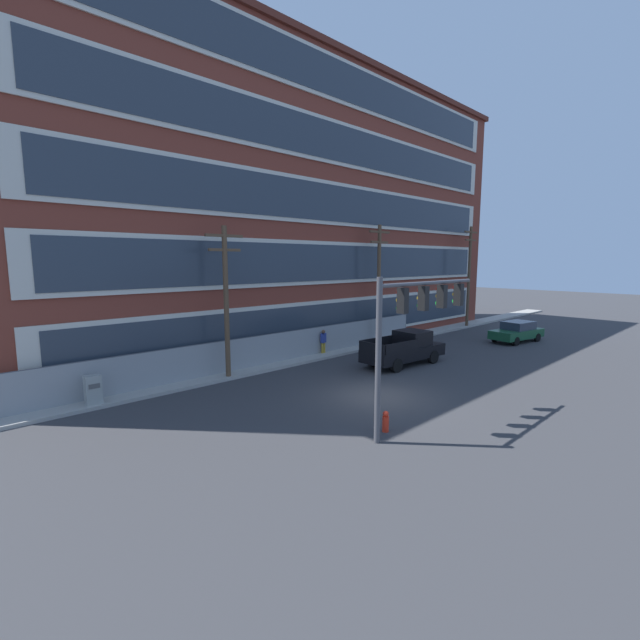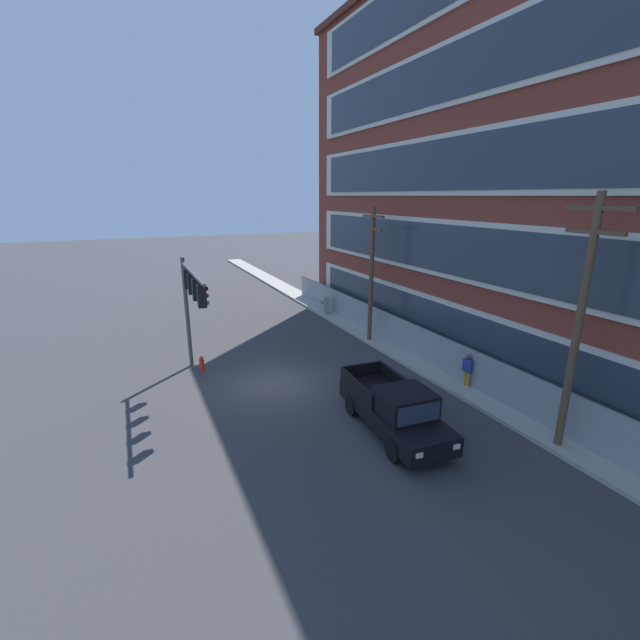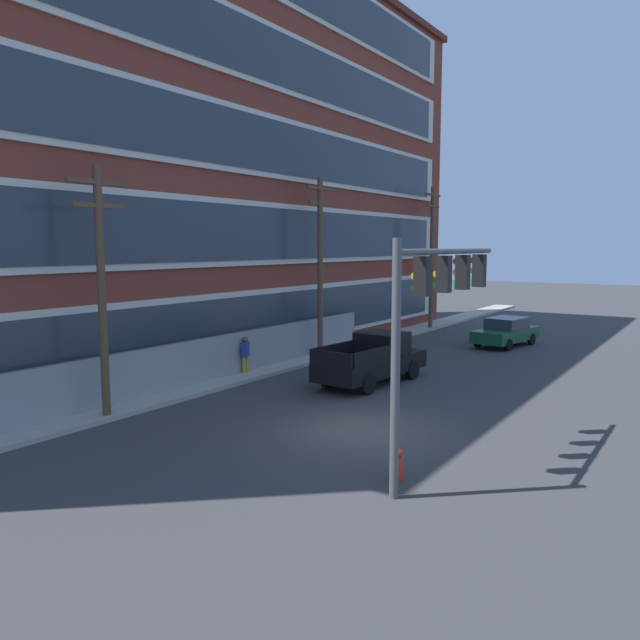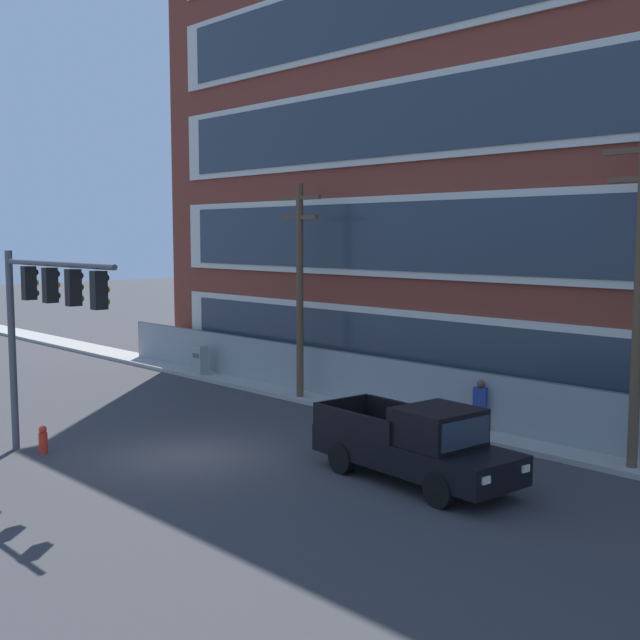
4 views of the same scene
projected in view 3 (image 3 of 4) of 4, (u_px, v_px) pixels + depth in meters
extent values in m
plane|color=#38383A|center=(358.00, 430.00, 18.58)|extent=(160.00, 160.00, 0.00)
cube|color=#9E9B93|center=(175.00, 394.00, 22.78)|extent=(80.00, 1.72, 0.16)
cube|color=brown|center=(186.00, 157.00, 29.84)|extent=(40.15, 9.21, 19.37)
cube|color=beige|center=(264.00, 320.00, 28.19)|extent=(36.94, 0.10, 2.79)
cube|color=#2D3844|center=(265.00, 320.00, 28.16)|extent=(35.33, 0.06, 2.32)
cube|color=beige|center=(263.00, 233.00, 27.73)|extent=(36.94, 0.10, 2.79)
cube|color=#2D3844|center=(264.00, 233.00, 27.70)|extent=(35.33, 0.06, 2.32)
cube|color=beige|center=(262.00, 144.00, 27.27)|extent=(36.94, 0.10, 2.79)
cube|color=#2D3844|center=(263.00, 144.00, 27.24)|extent=(35.33, 0.06, 2.32)
cube|color=beige|center=(261.00, 52.00, 26.81)|extent=(36.94, 0.10, 2.79)
cube|color=#2D3844|center=(262.00, 52.00, 26.78)|extent=(35.33, 0.06, 2.32)
cube|color=gray|center=(141.00, 376.00, 21.77)|extent=(29.52, 0.04, 1.88)
cylinder|color=#4C4C51|center=(354.00, 329.00, 34.01)|extent=(0.06, 0.06, 1.88)
cylinder|color=#4C4C51|center=(140.00, 349.00, 21.65)|extent=(29.52, 0.05, 0.05)
cylinder|color=#4C4C51|center=(395.00, 371.00, 13.27)|extent=(0.20, 0.20, 5.63)
cylinder|color=#4C4C51|center=(450.00, 251.00, 15.42)|extent=(5.90, 0.14, 0.14)
cube|color=black|center=(422.00, 276.00, 14.10)|extent=(0.28, 0.32, 0.90)
cylinder|color=#4B0807|center=(415.00, 264.00, 14.16)|extent=(0.04, 0.18, 0.18)
cylinder|color=gold|center=(415.00, 276.00, 14.20)|extent=(0.04, 0.18, 0.18)
cylinder|color=#0A4011|center=(415.00, 288.00, 14.23)|extent=(0.04, 0.18, 0.18)
cube|color=black|center=(444.00, 274.00, 15.16)|extent=(0.28, 0.32, 0.90)
cylinder|color=#4B0807|center=(437.00, 262.00, 15.23)|extent=(0.04, 0.18, 0.18)
cylinder|color=gold|center=(437.00, 274.00, 15.26)|extent=(0.04, 0.18, 0.18)
cylinder|color=#0A4011|center=(437.00, 285.00, 15.29)|extent=(0.04, 0.18, 0.18)
cube|color=black|center=(463.00, 272.00, 16.23)|extent=(0.28, 0.32, 0.90)
cylinder|color=#4B0807|center=(456.00, 261.00, 16.29)|extent=(0.04, 0.18, 0.18)
cylinder|color=#503E08|center=(456.00, 272.00, 16.32)|extent=(0.04, 0.18, 0.18)
cylinder|color=green|center=(456.00, 283.00, 16.36)|extent=(0.04, 0.18, 0.18)
cube|color=black|center=(479.00, 271.00, 17.29)|extent=(0.28, 0.32, 0.90)
cylinder|color=#4B0807|center=(473.00, 260.00, 17.35)|extent=(0.04, 0.18, 0.18)
cylinder|color=#503E08|center=(473.00, 270.00, 17.39)|extent=(0.04, 0.18, 0.18)
cylinder|color=green|center=(473.00, 281.00, 17.42)|extent=(0.04, 0.18, 0.18)
cube|color=black|center=(371.00, 365.00, 24.79)|extent=(5.69, 2.36, 0.70)
cube|color=black|center=(382.00, 343.00, 25.31)|extent=(1.79, 1.92, 0.88)
cube|color=#283342|center=(393.00, 340.00, 25.99)|extent=(0.18, 1.60, 0.66)
cube|color=black|center=(334.00, 351.00, 24.29)|extent=(2.78, 0.32, 0.56)
cube|color=black|center=(374.00, 356.00, 23.18)|extent=(2.78, 0.32, 0.56)
cube|color=black|center=(331.00, 359.00, 22.56)|extent=(0.24, 1.88, 0.56)
cylinder|color=black|center=(375.00, 365.00, 26.69)|extent=(0.82, 0.32, 0.80)
cylinder|color=black|center=(412.00, 370.00, 25.61)|extent=(0.82, 0.32, 0.80)
cylinder|color=black|center=(328.00, 378.00, 24.06)|extent=(0.82, 0.32, 0.80)
cylinder|color=black|center=(367.00, 384.00, 22.98)|extent=(0.82, 0.32, 0.80)
cube|color=white|center=(393.00, 351.00, 27.40)|extent=(0.08, 0.24, 0.16)
cube|color=white|center=(421.00, 354.00, 26.57)|extent=(0.08, 0.24, 0.16)
cube|color=#194C2D|center=(505.00, 334.00, 34.06)|extent=(4.80, 2.58, 0.64)
cube|color=#283342|center=(507.00, 323.00, 34.12)|extent=(2.51, 1.98, 0.60)
cylinder|color=black|center=(508.00, 345.00, 32.49)|extent=(0.66, 0.30, 0.64)
cylinder|color=black|center=(478.00, 341.00, 33.65)|extent=(0.66, 0.30, 0.64)
cylinder|color=black|center=(531.00, 339.00, 34.54)|extent=(0.66, 0.30, 0.64)
cylinder|color=black|center=(502.00, 336.00, 35.71)|extent=(0.66, 0.30, 0.64)
cylinder|color=brown|center=(102.00, 295.00, 19.23)|extent=(0.26, 0.26, 7.88)
cube|color=brown|center=(97.00, 182.00, 18.82)|extent=(2.11, 0.14, 0.14)
cube|color=brown|center=(98.00, 205.00, 18.90)|extent=(1.80, 0.14, 0.14)
cylinder|color=brown|center=(320.00, 270.00, 29.66)|extent=(0.26, 0.26, 8.63)
cube|color=brown|center=(320.00, 188.00, 29.21)|extent=(2.16, 0.14, 0.14)
cube|color=brown|center=(320.00, 204.00, 29.29)|extent=(1.84, 0.14, 0.14)
cylinder|color=brown|center=(432.00, 259.00, 40.17)|extent=(0.26, 0.26, 9.18)
cube|color=brown|center=(433.00, 195.00, 39.68)|extent=(2.15, 0.14, 0.14)
cube|color=brown|center=(433.00, 206.00, 39.76)|extent=(1.83, 0.14, 0.14)
cylinder|color=#B7932D|center=(244.00, 367.00, 26.14)|extent=(0.14, 0.14, 0.85)
cylinder|color=#B7932D|center=(247.00, 366.00, 26.29)|extent=(0.14, 0.14, 0.85)
cube|color=navy|center=(245.00, 349.00, 26.13)|extent=(0.46, 0.35, 0.60)
sphere|color=brown|center=(245.00, 339.00, 26.08)|extent=(0.24, 0.24, 0.24)
cylinder|color=red|center=(398.00, 468.00, 14.56)|extent=(0.24, 0.24, 0.58)
sphere|color=red|center=(398.00, 453.00, 14.52)|extent=(0.22, 0.22, 0.22)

